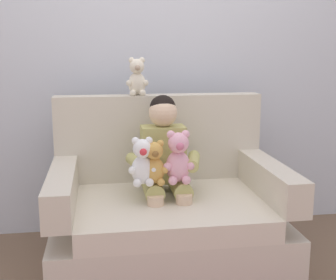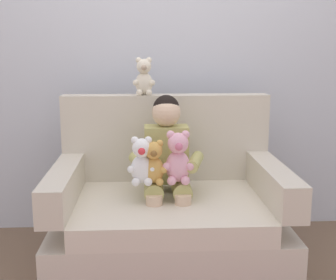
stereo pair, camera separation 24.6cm
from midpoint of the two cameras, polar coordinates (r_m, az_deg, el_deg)
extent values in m
plane|color=brown|center=(2.79, -2.63, -16.22)|extent=(8.00, 8.00, 0.00)
cube|color=silver|center=(3.21, -4.34, 11.57)|extent=(6.00, 0.10, 2.60)
cube|color=beige|center=(2.71, -2.66, -13.10)|extent=(1.33, 0.93, 0.33)
cube|color=beige|center=(2.56, -2.53, -9.13)|extent=(1.05, 0.79, 0.12)
cube|color=beige|center=(2.91, -3.61, 0.33)|extent=(1.33, 0.14, 0.56)
cube|color=beige|center=(2.52, -16.20, -6.21)|extent=(0.14, 0.79, 0.19)
cube|color=beige|center=(2.64, 10.41, -5.11)|extent=(0.14, 0.79, 0.19)
cube|color=tan|center=(2.68, -3.27, -1.83)|extent=(0.26, 0.16, 0.34)
sphere|color=beige|center=(2.63, -3.33, 3.49)|extent=(0.17, 0.17, 0.17)
sphere|color=black|center=(2.64, -3.36, 4.07)|extent=(0.16, 0.16, 0.16)
cylinder|color=tan|center=(2.59, -4.71, -6.21)|extent=(0.11, 0.26, 0.11)
cylinder|color=beige|center=(2.52, -4.43, -10.36)|extent=(0.09, 0.09, 0.30)
cylinder|color=tan|center=(2.61, -1.18, -6.06)|extent=(0.11, 0.26, 0.11)
cylinder|color=beige|center=(2.54, -0.77, -10.18)|extent=(0.09, 0.09, 0.30)
cylinder|color=tan|center=(2.56, -6.57, -3.01)|extent=(0.13, 0.27, 0.07)
cylinder|color=tan|center=(2.59, 0.53, -2.75)|extent=(0.13, 0.27, 0.07)
ellipsoid|color=white|center=(2.47, -6.15, -3.85)|extent=(0.12, 0.10, 0.16)
sphere|color=white|center=(2.43, -6.20, -1.12)|extent=(0.10, 0.10, 0.10)
sphere|color=#DB333D|center=(2.39, -6.14, -1.55)|extent=(0.04, 0.04, 0.04)
sphere|color=white|center=(2.42, -7.10, -0.16)|extent=(0.04, 0.04, 0.04)
sphere|color=white|center=(2.44, -7.51, -3.91)|extent=(0.04, 0.04, 0.04)
sphere|color=white|center=(2.44, -6.87, -5.53)|extent=(0.05, 0.05, 0.05)
sphere|color=white|center=(2.43, -5.37, -0.10)|extent=(0.04, 0.04, 0.04)
sphere|color=white|center=(2.44, -4.74, -3.82)|extent=(0.04, 0.04, 0.04)
sphere|color=white|center=(2.44, -5.27, -5.47)|extent=(0.05, 0.05, 0.05)
ellipsoid|color=#EAA8BC|center=(2.50, -1.55, -3.42)|extent=(0.14, 0.12, 0.18)
sphere|color=#EAA8BC|center=(2.45, -1.53, -0.41)|extent=(0.12, 0.12, 0.12)
sphere|color=#CC6684|center=(2.40, -1.37, -0.87)|extent=(0.04, 0.04, 0.04)
sphere|color=#EAA8BC|center=(2.44, -2.50, 0.66)|extent=(0.05, 0.05, 0.05)
sphere|color=#EAA8BC|center=(2.45, -2.96, -3.48)|extent=(0.05, 0.05, 0.05)
sphere|color=#EAA8BC|center=(2.46, -2.26, -5.26)|extent=(0.05, 0.05, 0.05)
sphere|color=#EAA8BC|center=(2.45, -0.61, 0.71)|extent=(0.05, 0.05, 0.05)
sphere|color=#EAA8BC|center=(2.47, 0.06, -3.36)|extent=(0.05, 0.05, 0.05)
sphere|color=#EAA8BC|center=(2.47, -0.51, -5.19)|extent=(0.05, 0.05, 0.05)
ellipsoid|color=gold|center=(2.47, -4.64, -3.94)|extent=(0.11, 0.10, 0.15)
sphere|color=gold|center=(2.44, -4.66, -1.42)|extent=(0.10, 0.10, 0.10)
sphere|color=brown|center=(2.39, -4.58, -1.82)|extent=(0.04, 0.04, 0.04)
sphere|color=gold|center=(2.43, -5.49, -0.53)|extent=(0.04, 0.04, 0.04)
sphere|color=gold|center=(2.44, -5.87, -4.00)|extent=(0.04, 0.04, 0.04)
sphere|color=gold|center=(2.44, -5.28, -5.50)|extent=(0.04, 0.04, 0.04)
sphere|color=gold|center=(2.43, -3.89, -0.48)|extent=(0.04, 0.04, 0.04)
sphere|color=gold|center=(2.45, -3.31, -3.91)|extent=(0.04, 0.04, 0.04)
sphere|color=gold|center=(2.45, -3.79, -5.45)|extent=(0.04, 0.04, 0.04)
ellipsoid|color=silver|center=(2.85, -6.47, 7.15)|extent=(0.11, 0.09, 0.14)
sphere|color=silver|center=(2.84, -6.52, 9.34)|extent=(0.09, 0.09, 0.09)
sphere|color=tan|center=(2.80, -6.48, 9.16)|extent=(0.04, 0.04, 0.04)
sphere|color=silver|center=(2.84, -7.21, 10.08)|extent=(0.04, 0.04, 0.04)
sphere|color=silver|center=(2.82, -7.52, 7.22)|extent=(0.04, 0.04, 0.04)
sphere|color=silver|center=(2.82, -7.03, 5.99)|extent=(0.04, 0.04, 0.04)
sphere|color=silver|center=(2.84, -5.87, 10.11)|extent=(0.04, 0.04, 0.04)
sphere|color=silver|center=(2.83, -5.38, 7.28)|extent=(0.04, 0.04, 0.04)
sphere|color=silver|center=(2.82, -5.79, 6.02)|extent=(0.04, 0.04, 0.04)
camera|label=1|loc=(0.12, -92.86, -0.59)|focal=47.68mm
camera|label=2|loc=(0.12, 87.14, 0.59)|focal=47.68mm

